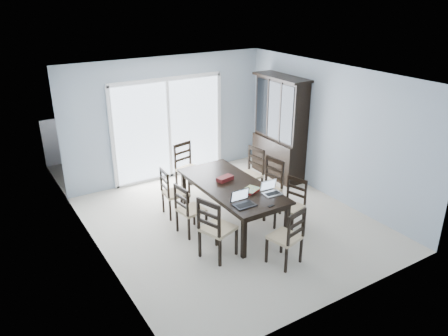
# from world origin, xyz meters

# --- Properties ---
(floor) EXTENTS (5.00, 5.00, 0.00)m
(floor) POSITION_xyz_m (0.00, 0.00, 0.00)
(floor) COLOR beige
(floor) RESTS_ON ground
(ceiling) EXTENTS (5.00, 5.00, 0.00)m
(ceiling) POSITION_xyz_m (0.00, 0.00, 2.60)
(ceiling) COLOR white
(ceiling) RESTS_ON back_wall
(back_wall) EXTENTS (4.50, 0.02, 2.60)m
(back_wall) POSITION_xyz_m (0.00, 2.50, 1.30)
(back_wall) COLOR #93A2B0
(back_wall) RESTS_ON floor
(wall_left) EXTENTS (0.02, 5.00, 2.60)m
(wall_left) POSITION_xyz_m (-2.25, 0.00, 1.30)
(wall_left) COLOR #93A2B0
(wall_left) RESTS_ON floor
(wall_right) EXTENTS (0.02, 5.00, 2.60)m
(wall_right) POSITION_xyz_m (2.25, 0.00, 1.30)
(wall_right) COLOR #93A2B0
(wall_right) RESTS_ON floor
(balcony) EXTENTS (4.50, 2.00, 0.10)m
(balcony) POSITION_xyz_m (0.00, 3.50, -0.05)
(balcony) COLOR gray
(balcony) RESTS_ON ground
(railing) EXTENTS (4.50, 0.06, 1.10)m
(railing) POSITION_xyz_m (0.00, 4.50, 0.55)
(railing) COLOR #99999E
(railing) RESTS_ON balcony
(dining_table) EXTENTS (1.00, 2.20, 0.75)m
(dining_table) POSITION_xyz_m (0.00, 0.00, 0.67)
(dining_table) COLOR black
(dining_table) RESTS_ON floor
(china_hutch) EXTENTS (0.50, 1.38, 2.20)m
(china_hutch) POSITION_xyz_m (2.02, 1.25, 1.07)
(china_hutch) COLOR black
(china_hutch) RESTS_ON floor
(sliding_door) EXTENTS (2.52, 0.05, 2.18)m
(sliding_door) POSITION_xyz_m (0.00, 2.48, 1.09)
(sliding_door) COLOR silver
(sliding_door) RESTS_ON floor
(chair_left_near) EXTENTS (0.58, 0.57, 1.18)m
(chair_left_near) POSITION_xyz_m (-0.82, -0.78, 0.63)
(chair_left_near) COLOR black
(chair_left_near) RESTS_ON floor
(chair_left_mid) EXTENTS (0.45, 0.44, 1.04)m
(chair_left_mid) POSITION_xyz_m (-0.83, 0.08, 0.55)
(chair_left_mid) COLOR black
(chair_left_mid) RESTS_ON floor
(chair_left_far) EXTENTS (0.44, 0.42, 1.05)m
(chair_left_far) POSITION_xyz_m (-0.78, 0.81, 0.56)
(chair_left_far) COLOR black
(chair_left_far) RESTS_ON floor
(chair_right_near) EXTENTS (0.49, 0.48, 1.03)m
(chair_right_near) POSITION_xyz_m (0.83, -0.66, 0.54)
(chair_right_near) COLOR black
(chair_right_near) RESTS_ON floor
(chair_right_mid) EXTENTS (0.52, 0.50, 1.19)m
(chair_right_mid) POSITION_xyz_m (0.81, -0.01, 0.63)
(chair_right_mid) COLOR black
(chair_right_mid) RESTS_ON floor
(chair_right_far) EXTENTS (0.51, 0.50, 1.15)m
(chair_right_far) POSITION_xyz_m (0.92, 0.69, 0.61)
(chair_right_far) COLOR black
(chair_right_far) RESTS_ON floor
(chair_end_near) EXTENTS (0.49, 0.50, 1.08)m
(chair_end_near) POSITION_xyz_m (0.04, -1.52, 0.57)
(chair_end_near) COLOR black
(chair_end_near) RESTS_ON floor
(chair_end_far) EXTENTS (0.52, 0.53, 1.15)m
(chair_end_far) POSITION_xyz_m (-0.03, 1.65, 0.61)
(chair_end_far) COLOR black
(chair_end_far) RESTS_ON floor
(laptop_dark) EXTENTS (0.34, 0.24, 0.23)m
(laptop_dark) POSITION_xyz_m (-0.25, -0.76, 0.81)
(laptop_dark) COLOR black
(laptop_dark) RESTS_ON dining_table
(laptop_silver) EXTENTS (0.31, 0.23, 0.21)m
(laptop_silver) POSITION_xyz_m (0.36, -0.67, 0.80)
(laptop_silver) COLOR silver
(laptop_silver) RESTS_ON dining_table
(book_stack) EXTENTS (0.34, 0.30, 0.05)m
(book_stack) POSITION_xyz_m (0.12, -0.40, 0.77)
(book_stack) COLOR maroon
(book_stack) RESTS_ON dining_table
(cell_phone) EXTENTS (0.11, 0.06, 0.01)m
(cell_phone) POSITION_xyz_m (0.08, -1.00, 0.76)
(cell_phone) COLOR black
(cell_phone) RESTS_ON dining_table
(game_box) EXTENTS (0.32, 0.21, 0.07)m
(game_box) POSITION_xyz_m (-0.01, 0.20, 0.79)
(game_box) COLOR #44120D
(game_box) RESTS_ON dining_table
(hot_tub) EXTENTS (2.01, 1.79, 1.04)m
(hot_tub) POSITION_xyz_m (-0.21, 3.43, 0.52)
(hot_tub) COLOR maroon
(hot_tub) RESTS_ON balcony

